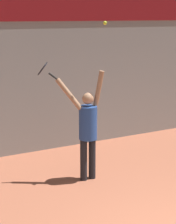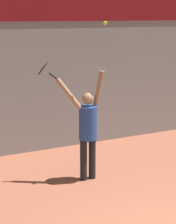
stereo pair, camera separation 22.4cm
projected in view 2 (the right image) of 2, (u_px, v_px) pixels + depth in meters
The scene contains 5 objects.
back_wall at pixel (50, 39), 8.84m from camera, with size 18.00×0.10×5.00m.
sponsor_banner at pixel (51, 5), 8.62m from camera, with size 7.19×0.02×0.66m.
tennis_player at pixel (88, 126), 7.40m from camera, with size 0.84×0.49×2.04m.
tennis_racket at pixel (44, 69), 7.18m from camera, with size 0.39×0.34×0.33m.
tennis_ball at pixel (105, 23), 6.98m from camera, with size 0.07×0.07×0.07m.
Camera 2 is at (-3.28, -3.42, 3.01)m, focal length 65.00 mm.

